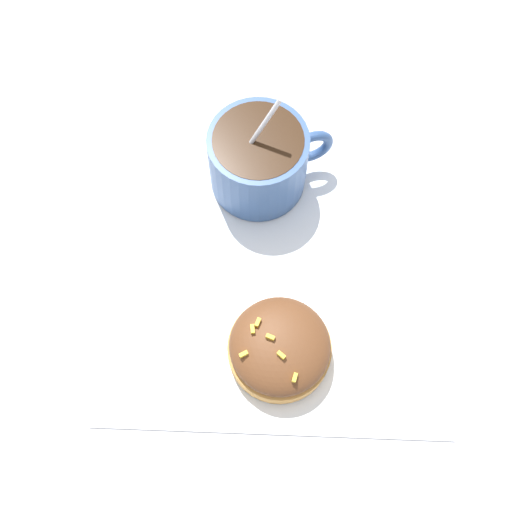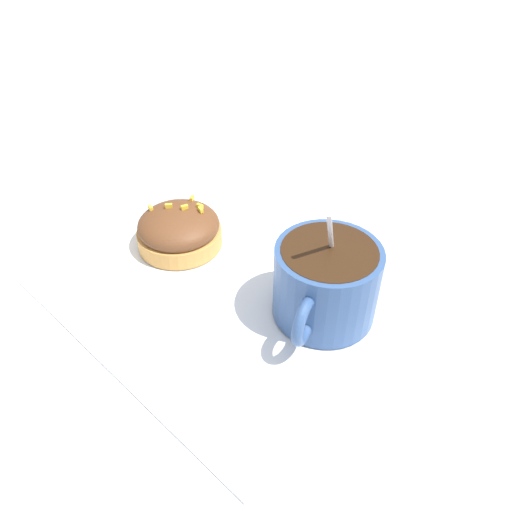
% 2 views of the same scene
% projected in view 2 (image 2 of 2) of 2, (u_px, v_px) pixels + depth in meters
% --- Properties ---
extents(ground_plane, '(3.00, 3.00, 0.00)m').
position_uv_depth(ground_plane, '(241.00, 281.00, 0.48)').
color(ground_plane, '#B2B2B7').
extents(paper_napkin, '(0.32, 0.31, 0.00)m').
position_uv_depth(paper_napkin, '(241.00, 279.00, 0.48)').
color(paper_napkin, white).
rests_on(paper_napkin, ground_plane).
extents(coffee_cup, '(0.09, 0.11, 0.12)m').
position_uv_depth(coffee_cup, '(326.00, 280.00, 0.42)').
color(coffee_cup, '#335184').
rests_on(coffee_cup, paper_napkin).
extents(frosted_pastry, '(0.09, 0.09, 0.04)m').
position_uv_depth(frosted_pastry, '(180.00, 229.00, 0.51)').
color(frosted_pastry, '#D19347').
rests_on(frosted_pastry, paper_napkin).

